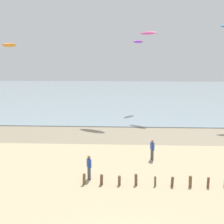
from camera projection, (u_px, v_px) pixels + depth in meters
name	position (u px, v px, depth m)	size (l,w,h in m)	color
wet_sand_strip	(125.00, 135.00, 33.71)	(120.00, 7.46, 0.01)	gray
sea	(127.00, 93.00, 71.78)	(160.00, 70.00, 0.10)	#7F939E
person_mid_beach	(152.00, 149.00, 25.46)	(0.33, 0.54, 1.71)	#4C4C56
person_left_flank	(89.00, 167.00, 21.39)	(0.36, 0.52, 1.71)	#4C4C56
kite_aloft_0	(138.00, 42.00, 46.84)	(2.61, 0.84, 0.42)	purple
kite_aloft_2	(9.00, 45.00, 49.09)	(3.12, 1.00, 0.50)	orange
kite_aloft_6	(148.00, 33.00, 41.14)	(2.53, 0.81, 0.41)	#E54C99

